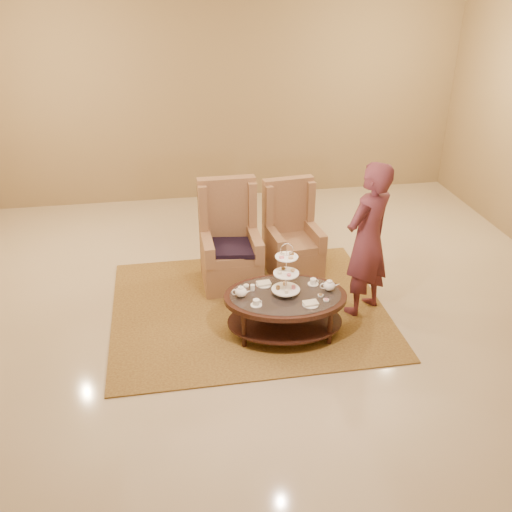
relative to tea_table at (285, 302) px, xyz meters
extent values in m
plane|color=beige|center=(-0.17, 0.23, -0.41)|extent=(8.00, 8.00, 0.00)
cube|color=silver|center=(-0.17, 0.23, -0.41)|extent=(8.00, 8.00, 0.02)
cube|color=#9A8054|center=(-0.17, 4.23, 1.34)|extent=(8.00, 0.04, 3.50)
cube|color=olive|center=(-0.32, 0.55, -0.40)|extent=(3.19, 2.66, 0.02)
cylinder|color=black|center=(-0.48, -0.19, -0.19)|extent=(0.06, 0.06, 0.44)
cylinder|color=black|center=(0.43, -0.29, -0.19)|extent=(0.06, 0.06, 0.44)
cylinder|color=black|center=(-0.43, 0.29, -0.19)|extent=(0.06, 0.06, 0.44)
cylinder|color=black|center=(0.48, 0.19, -0.19)|extent=(0.06, 0.06, 0.44)
cylinder|color=silver|center=(0.00, 0.00, 0.37)|extent=(0.01, 0.01, 0.55)
torus|color=silver|center=(0.00, 0.00, 0.64)|extent=(0.14, 0.02, 0.14)
cylinder|color=white|center=(0.00, 0.00, 0.16)|extent=(0.34, 0.34, 0.01)
cylinder|color=white|center=(0.00, 0.00, 0.35)|extent=(0.30, 0.30, 0.01)
cylinder|color=white|center=(0.00, 0.00, 0.55)|extent=(0.27, 0.27, 0.01)
cylinder|color=#CD6975|center=(0.08, -0.01, 0.18)|extent=(0.05, 0.05, 0.03)
cylinder|color=tan|center=(0.01, 0.08, 0.18)|extent=(0.05, 0.05, 0.03)
cylinder|color=brown|center=(-0.08, 0.01, 0.18)|extent=(0.05, 0.05, 0.03)
cylinder|color=white|center=(-0.01, -0.08, 0.18)|extent=(0.05, 0.05, 0.03)
ellipsoid|color=tan|center=(0.07, 0.01, 0.38)|extent=(0.05, 0.05, 0.03)
ellipsoid|color=brown|center=(-0.01, 0.07, 0.38)|extent=(0.05, 0.05, 0.03)
ellipsoid|color=white|center=(-0.07, -0.01, 0.38)|extent=(0.05, 0.05, 0.03)
ellipsoid|color=#CD6975|center=(0.01, -0.07, 0.38)|extent=(0.05, 0.05, 0.03)
cube|color=brown|center=(0.06, 0.03, 0.57)|extent=(0.05, 0.04, 0.02)
cube|color=white|center=(-0.03, 0.06, 0.57)|extent=(0.05, 0.04, 0.02)
cube|color=#CD6975|center=(-0.06, -0.03, 0.57)|extent=(0.05, 0.04, 0.02)
cube|color=tan|center=(0.03, -0.06, 0.57)|extent=(0.05, 0.04, 0.02)
ellipsoid|color=white|center=(-0.48, 0.03, 0.15)|extent=(0.14, 0.14, 0.10)
cylinder|color=white|center=(-0.48, 0.03, 0.21)|extent=(0.07, 0.07, 0.01)
sphere|color=white|center=(-0.48, 0.03, 0.22)|extent=(0.02, 0.02, 0.02)
cone|color=white|center=(-0.40, 0.02, 0.16)|extent=(0.08, 0.03, 0.06)
torus|color=white|center=(-0.55, 0.04, 0.15)|extent=(0.08, 0.02, 0.07)
ellipsoid|color=white|center=(0.48, 0.00, 0.15)|extent=(0.14, 0.14, 0.10)
cylinder|color=white|center=(0.48, 0.00, 0.21)|extent=(0.07, 0.07, 0.01)
sphere|color=white|center=(0.48, 0.00, 0.22)|extent=(0.02, 0.02, 0.02)
cone|color=white|center=(0.57, -0.01, 0.16)|extent=(0.08, 0.03, 0.06)
torus|color=white|center=(0.42, 0.01, 0.15)|extent=(0.08, 0.02, 0.07)
cylinder|color=white|center=(-0.35, -0.16, 0.10)|extent=(0.13, 0.13, 0.01)
cylinder|color=white|center=(-0.35, -0.16, 0.13)|extent=(0.08, 0.08, 0.06)
torus|color=white|center=(-0.31, -0.16, 0.13)|extent=(0.04, 0.01, 0.04)
cylinder|color=white|center=(0.35, 0.16, 0.10)|extent=(0.13, 0.13, 0.01)
cylinder|color=white|center=(0.35, 0.16, 0.13)|extent=(0.08, 0.08, 0.06)
torus|color=white|center=(0.39, 0.15, 0.13)|extent=(0.04, 0.01, 0.04)
cylinder|color=white|center=(-0.19, 0.24, 0.10)|extent=(0.19, 0.19, 0.01)
cube|color=beige|center=(-0.19, 0.24, 0.11)|extent=(0.16, 0.12, 0.02)
cylinder|color=white|center=(0.22, -0.24, 0.10)|extent=(0.19, 0.19, 0.01)
cube|color=beige|center=(0.22, -0.24, 0.11)|extent=(0.16, 0.12, 0.02)
cylinder|color=white|center=(-0.34, 0.15, 0.13)|extent=(0.05, 0.05, 0.07)
cylinder|color=white|center=(0.40, -0.20, 0.10)|extent=(0.07, 0.07, 0.02)
cylinder|color=#CD6975|center=(0.40, -0.20, 0.11)|extent=(0.05, 0.05, 0.01)
cylinder|color=white|center=(0.36, -0.10, 0.10)|extent=(0.07, 0.07, 0.02)
cylinder|color=brown|center=(0.36, -0.10, 0.11)|extent=(0.05, 0.05, 0.01)
cylinder|color=white|center=(-0.39, 0.24, 0.10)|extent=(0.07, 0.07, 0.02)
cylinder|color=white|center=(-0.39, 0.24, 0.11)|extent=(0.05, 0.05, 0.01)
cube|color=#996C48|center=(-0.44, 1.17, -0.19)|extent=(0.73, 0.73, 0.43)
cube|color=#996C48|center=(-0.44, 1.12, 0.08)|extent=(0.62, 0.62, 0.10)
cube|color=#996C48|center=(-0.44, 1.46, 0.26)|extent=(0.72, 0.15, 1.33)
cube|color=#996C48|center=(-0.75, 1.42, 0.57)|extent=(0.11, 0.23, 0.61)
cube|color=#996C48|center=(-0.14, 1.43, 0.57)|extent=(0.11, 0.23, 0.61)
cube|color=#996C48|center=(-0.74, 1.11, 0.16)|extent=(0.13, 0.65, 0.27)
cube|color=#996C48|center=(-0.14, 1.12, 0.16)|extent=(0.13, 0.65, 0.27)
cube|color=black|center=(-0.44, 1.08, 0.15)|extent=(0.62, 0.58, 0.06)
cube|color=#996C48|center=(0.40, 1.33, -0.21)|extent=(0.73, 0.73, 0.40)
cube|color=#996C48|center=(0.40, 1.28, 0.04)|extent=(0.62, 0.62, 0.09)
cube|color=#996C48|center=(0.37, 1.60, 0.21)|extent=(0.67, 0.20, 1.22)
cube|color=#996C48|center=(0.09, 1.53, 0.49)|extent=(0.12, 0.22, 0.57)
cube|color=#996C48|center=(0.65, 1.60, 0.49)|extent=(0.12, 0.22, 0.57)
cube|color=#996C48|center=(0.13, 1.25, 0.11)|extent=(0.18, 0.60, 0.24)
cube|color=#996C48|center=(0.67, 1.31, 0.11)|extent=(0.18, 0.60, 0.24)
imported|color=#5E2832|center=(0.99, 0.30, 0.51)|extent=(0.80, 0.73, 1.83)
camera|label=1|loc=(-1.19, -5.11, 3.31)|focal=40.00mm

